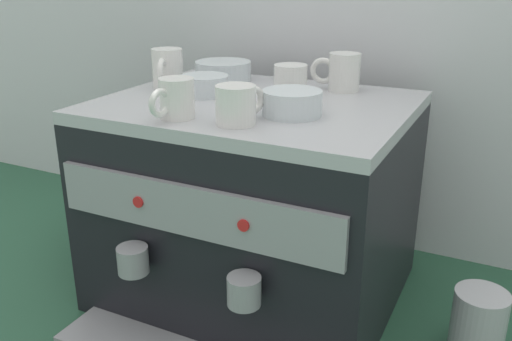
{
  "coord_description": "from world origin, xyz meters",
  "views": [
    {
      "loc": [
        0.47,
        -0.95,
        0.67
      ],
      "look_at": [
        0.0,
        0.0,
        0.28
      ],
      "focal_mm": 38.9,
      "sensor_mm": 36.0,
      "label": 1
    }
  ],
  "objects": [
    {
      "name": "ground_plane",
      "position": [
        0.0,
        0.0,
        0.0
      ],
      "size": [
        4.0,
        4.0,
        0.0
      ],
      "primitive_type": "plane",
      "color": "#28563D"
    },
    {
      "name": "tiled_backsplash_wall",
      "position": [
        0.0,
        0.35,
        0.57
      ],
      "size": [
        2.8,
        0.03,
        1.13
      ],
      "primitive_type": "cube",
      "color": "silver",
      "rests_on": "ground_plane"
    },
    {
      "name": "espresso_machine",
      "position": [
        0.0,
        -0.0,
        0.21
      ],
      "size": [
        0.59,
        0.59,
        0.42
      ],
      "color": "black",
      "rests_on": "ground_plane"
    },
    {
      "name": "ceramic_cup_0",
      "position": [
        0.04,
        0.07,
        0.45
      ],
      "size": [
        0.07,
        0.1,
        0.06
      ],
      "color": "white",
      "rests_on": "espresso_machine"
    },
    {
      "name": "ceramic_cup_1",
      "position": [
        0.04,
        -0.16,
        0.46
      ],
      "size": [
        0.07,
        0.1,
        0.07
      ],
      "color": "white",
      "rests_on": "espresso_machine"
    },
    {
      "name": "ceramic_cup_2",
      "position": [
        -0.07,
        -0.18,
        0.46
      ],
      "size": [
        0.06,
        0.1,
        0.07
      ],
      "color": "white",
      "rests_on": "espresso_machine"
    },
    {
      "name": "ceramic_cup_3",
      "position": [
        0.12,
        0.16,
        0.46
      ],
      "size": [
        0.11,
        0.06,
        0.08
      ],
      "color": "white",
      "rests_on": "espresso_machine"
    },
    {
      "name": "ceramic_cup_4",
      "position": [
        -0.22,
        0.02,
        0.46
      ],
      "size": [
        0.07,
        0.1,
        0.08
      ],
      "color": "white",
      "rests_on": "espresso_machine"
    },
    {
      "name": "ceramic_bowl_0",
      "position": [
        -0.12,
        0.0,
        0.44
      ],
      "size": [
        0.1,
        0.1,
        0.04
      ],
      "color": "silver",
      "rests_on": "espresso_machine"
    },
    {
      "name": "ceramic_bowl_1",
      "position": [
        -0.15,
        0.14,
        0.44
      ],
      "size": [
        0.13,
        0.13,
        0.04
      ],
      "color": "silver",
      "rests_on": "espresso_machine"
    },
    {
      "name": "ceramic_bowl_2",
      "position": [
        0.1,
        -0.07,
        0.44
      ],
      "size": [
        0.11,
        0.11,
        0.04
      ],
      "color": "silver",
      "rests_on": "espresso_machine"
    },
    {
      "name": "coffee_grinder",
      "position": [
        -0.44,
        0.02,
        0.19
      ],
      "size": [
        0.18,
        0.18,
        0.37
      ],
      "color": "#939399",
      "rests_on": "ground_plane"
    },
    {
      "name": "milk_pitcher",
      "position": [
        0.46,
        -0.02,
        0.06
      ],
      "size": [
        0.1,
        0.1,
        0.13
      ],
      "primitive_type": "cylinder",
      "color": "#B7B7BC",
      "rests_on": "ground_plane"
    }
  ]
}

